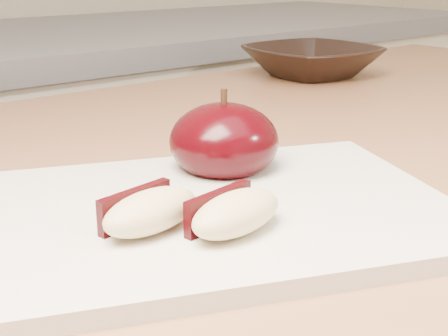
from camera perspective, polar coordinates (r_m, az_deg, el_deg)
cutting_board at (r=0.43m, az=-0.00°, el=-3.96°), size 0.37×0.33×0.01m
apple_half at (r=0.49m, az=-0.01°, el=2.45°), size 0.10×0.10×0.07m
apple_wedge_a at (r=0.38m, az=-6.86°, el=-3.90°), size 0.07×0.04×0.03m
apple_wedge_b at (r=0.38m, az=0.96°, el=-4.09°), size 0.07×0.04×0.03m
bowl at (r=0.97m, az=8.01°, el=9.65°), size 0.20×0.20×0.05m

